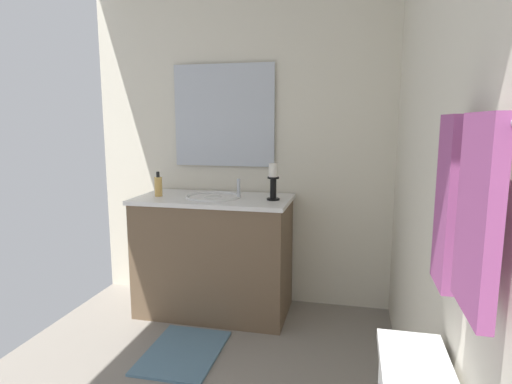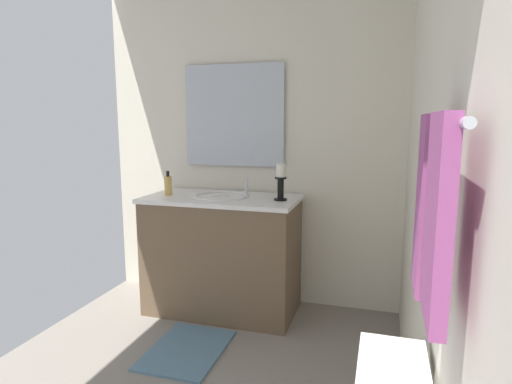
{
  "view_description": "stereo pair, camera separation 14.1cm",
  "coord_description": "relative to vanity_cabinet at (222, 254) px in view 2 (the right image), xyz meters",
  "views": [
    {
      "loc": [
        1.89,
        0.85,
        1.41
      ],
      "look_at": [
        -0.21,
        0.37,
        1.05
      ],
      "focal_mm": 30.02,
      "sensor_mm": 36.0,
      "label": 1
    },
    {
      "loc": [
        1.85,
        0.99,
        1.41
      ],
      "look_at": [
        -0.21,
        0.37,
        1.05
      ],
      "focal_mm": 30.02,
      "sensor_mm": 36.0,
      "label": 2
    }
  ],
  "objects": [
    {
      "name": "wall_left",
      "position": [
        -0.32,
        0.13,
        0.79
      ],
      "size": [
        0.04,
        2.34,
        2.45
      ],
      "primitive_type": "cube",
      "color": "silver",
      "rests_on": "ground"
    },
    {
      "name": "towel_center",
      "position": [
        2.0,
        1.22,
        0.79
      ],
      "size": [
        0.21,
        0.03,
        0.4
      ],
      "primitive_type": "cube",
      "color": "#A54C8C",
      "rests_on": "towel_bar"
    },
    {
      "name": "towel_bar",
      "position": [
        1.86,
        1.24,
        0.97
      ],
      "size": [
        0.56,
        0.02,
        0.02
      ],
      "primitive_type": "cylinder",
      "rotation": [
        0.0,
        1.57,
        0.0
      ],
      "color": "silver"
    },
    {
      "name": "vanity_cabinet",
      "position": [
        0.0,
        0.0,
        0.0
      ],
      "size": [
        0.58,
        1.12,
        0.87
      ],
      "color": "brown",
      "rests_on": "ground"
    },
    {
      "name": "sink_basin",
      "position": [
        0.0,
        0.0,
        0.39
      ],
      "size": [
        0.4,
        0.4,
        0.24
      ],
      "color": "white",
      "rests_on": "vanity_cabinet"
    },
    {
      "name": "bath_mat",
      "position": [
        0.62,
        0.0,
        -0.43
      ],
      "size": [
        0.6,
        0.44,
        0.02
      ],
      "primitive_type": "cube",
      "color": "slate",
      "rests_on": "ground"
    },
    {
      "name": "towel_near_vanity",
      "position": [
        1.72,
        1.22,
        0.76
      ],
      "size": [
        0.16,
        0.03,
        0.45
      ],
      "primitive_type": "cube",
      "color": "#A54C8C",
      "rests_on": "towel_bar"
    },
    {
      "name": "wall_back",
      "position": [
        1.0,
        1.3,
        0.79
      ],
      "size": [
        2.66,
        0.04,
        2.45
      ],
      "primitive_type": "cube",
      "color": "silver",
      "rests_on": "ground"
    },
    {
      "name": "soap_bottle",
      "position": [
        0.04,
        -0.41,
        0.51
      ],
      "size": [
        0.06,
        0.06,
        0.18
      ],
      "color": "#E5B259",
      "rests_on": "vanity_cabinet"
    },
    {
      "name": "mirror",
      "position": [
        -0.28,
        0.0,
        1.02
      ],
      "size": [
        0.02,
        0.79,
        0.77
      ],
      "primitive_type": "cube",
      "color": "silver"
    },
    {
      "name": "candle_holder_tall",
      "position": [
        0.01,
        0.44,
        0.57
      ],
      "size": [
        0.09,
        0.09,
        0.25
      ],
      "color": "black",
      "rests_on": "vanity_cabinet"
    }
  ]
}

